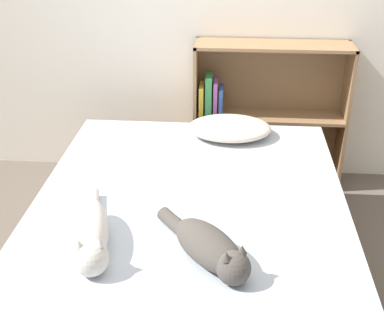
{
  "coord_description": "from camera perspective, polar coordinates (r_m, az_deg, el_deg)",
  "views": [
    {
      "loc": [
        0.18,
        -2.09,
        1.79
      ],
      "look_at": [
        0.0,
        0.14,
        0.61
      ],
      "focal_mm": 50.0,
      "sensor_mm": 36.0,
      "label": 1
    }
  ],
  "objects": [
    {
      "name": "cat_dark",
      "position": [
        2.05,
        2.01,
        -8.55
      ],
      "size": [
        0.42,
        0.49,
        0.15
      ],
      "rotation": [
        0.0,
        0.0,
        5.37
      ],
      "color": "#47423D",
      "rests_on": "bed"
    },
    {
      "name": "cat_light",
      "position": [
        2.15,
        -10.67,
        -7.06
      ],
      "size": [
        0.23,
        0.63,
        0.16
      ],
      "rotation": [
        0.0,
        0.0,
        4.94
      ],
      "color": "beige",
      "rests_on": "bed"
    },
    {
      "name": "ground_plane",
      "position": [
        2.76,
        -0.24,
        -12.69
      ],
      "size": [
        8.0,
        8.0,
        0.0
      ],
      "primitive_type": "plane",
      "color": "brown"
    },
    {
      "name": "pillow",
      "position": [
        3.09,
        4.04,
        4.28
      ],
      "size": [
        0.48,
        0.35,
        0.1
      ],
      "color": "beige",
      "rests_on": "bed"
    },
    {
      "name": "bookshelf",
      "position": [
        3.56,
        7.65,
        5.98
      ],
      "size": [
        0.97,
        0.26,
        0.95
      ],
      "color": "#8E6B47",
      "rests_on": "ground_plane"
    },
    {
      "name": "bed",
      "position": [
        2.6,
        -0.25,
        -8.47
      ],
      "size": [
        1.48,
        1.91,
        0.51
      ],
      "color": "#99754C",
      "rests_on": "ground_plane"
    }
  ]
}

